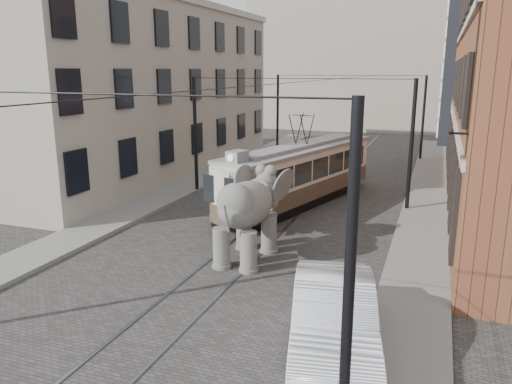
% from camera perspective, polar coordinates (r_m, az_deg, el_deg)
% --- Properties ---
extents(ground, '(120.00, 120.00, 0.00)m').
position_cam_1_polar(ground, '(19.24, 0.03, -5.36)').
color(ground, '#43403E').
extents(tram_rails, '(1.54, 80.00, 0.02)m').
position_cam_1_polar(tram_rails, '(19.24, 0.03, -5.32)').
color(tram_rails, slate).
rests_on(tram_rails, ground).
extents(sidewalk_right, '(2.00, 60.00, 0.15)m').
position_cam_1_polar(sidewalk_right, '(18.16, 18.23, -7.03)').
color(sidewalk_right, slate).
rests_on(sidewalk_right, ground).
extents(sidewalk_left, '(2.00, 60.00, 0.15)m').
position_cam_1_polar(sidewalk_left, '(22.21, -15.93, -3.05)').
color(sidewalk_left, slate).
rests_on(sidewalk_left, ground).
extents(stucco_building, '(7.00, 24.00, 10.00)m').
position_cam_1_polar(stucco_building, '(32.12, -12.54, 11.17)').
color(stucco_building, '#A29586').
rests_on(stucco_building, ground).
extents(distant_block, '(28.00, 10.00, 14.00)m').
position_cam_1_polar(distant_block, '(57.39, 14.43, 14.13)').
color(distant_block, '#A29586').
rests_on(distant_block, ground).
extents(catenary, '(11.00, 30.20, 6.00)m').
position_cam_1_polar(catenary, '(23.22, 3.86, 5.58)').
color(catenary, black).
rests_on(catenary, ground).
extents(tram, '(5.20, 11.11, 4.33)m').
position_cam_1_polar(tram, '(23.66, 5.20, 3.66)').
color(tram, beige).
rests_on(tram, ground).
extents(elephant, '(2.82, 4.97, 3.01)m').
position_cam_1_polar(elephant, '(16.72, -1.16, -2.93)').
color(elephant, '#66635E').
rests_on(elephant, ground).
extents(parked_car, '(2.94, 5.50, 1.72)m').
position_cam_1_polar(parked_car, '(11.72, 8.92, -14.20)').
color(parked_car, silver).
rests_on(parked_car, ground).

